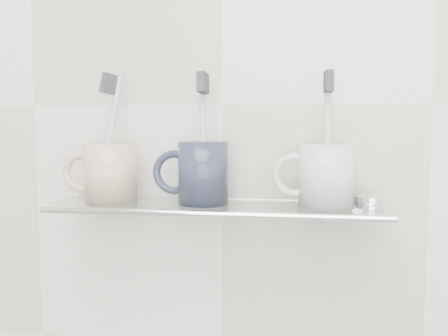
% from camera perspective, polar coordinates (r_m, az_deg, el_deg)
% --- Properties ---
extents(wall_back, '(2.50, 0.00, 2.50)m').
position_cam_1_polar(wall_back, '(0.80, -0.20, 7.23)').
color(wall_back, silver).
rests_on(wall_back, ground).
extents(shelf_glass, '(0.50, 0.12, 0.01)m').
position_cam_1_polar(shelf_glass, '(0.75, -0.89, -4.49)').
color(shelf_glass, silver).
rests_on(shelf_glass, wall_back).
extents(shelf_rail, '(0.50, 0.01, 0.01)m').
position_cam_1_polar(shelf_rail, '(0.70, -1.62, -5.30)').
color(shelf_rail, silver).
rests_on(shelf_rail, shelf_glass).
extents(bracket_left, '(0.02, 0.03, 0.02)m').
position_cam_1_polar(bracket_left, '(0.85, -14.47, -4.17)').
color(bracket_left, silver).
rests_on(bracket_left, wall_back).
extents(bracket_right, '(0.02, 0.03, 0.02)m').
position_cam_1_polar(bracket_right, '(0.79, 14.86, -4.91)').
color(bracket_right, silver).
rests_on(bracket_right, wall_back).
extents(mug_left, '(0.09, 0.09, 0.09)m').
position_cam_1_polar(mug_left, '(0.79, -12.81, -0.54)').
color(mug_left, beige).
rests_on(mug_left, shelf_glass).
extents(mug_left_handle, '(0.07, 0.01, 0.07)m').
position_cam_1_polar(mug_left_handle, '(0.81, -15.86, -0.48)').
color(mug_left_handle, beige).
rests_on(mug_left_handle, mug_left).
extents(toothbrush_left, '(0.04, 0.04, 0.19)m').
position_cam_1_polar(toothbrush_left, '(0.79, -12.90, 3.54)').
color(toothbrush_left, '#AEC1C9').
rests_on(toothbrush_left, mug_left).
extents(bristles_left, '(0.03, 0.03, 0.03)m').
position_cam_1_polar(bristles_left, '(0.79, -13.03, 9.36)').
color(bristles_left, '#32333A').
rests_on(bristles_left, toothbrush_left).
extents(mug_center, '(0.10, 0.10, 0.09)m').
position_cam_1_polar(mug_center, '(0.75, -2.40, -0.55)').
color(mug_center, '#1C2035').
rests_on(mug_center, shelf_glass).
extents(mug_center_handle, '(0.07, 0.01, 0.07)m').
position_cam_1_polar(mug_center_handle, '(0.76, -5.66, -0.50)').
color(mug_center_handle, '#1C2035').
rests_on(mug_center_handle, mug_center).
extents(toothbrush_center, '(0.02, 0.05, 0.19)m').
position_cam_1_polar(toothbrush_center, '(0.75, -2.42, 3.57)').
color(toothbrush_center, '#A3ACBD').
rests_on(toothbrush_center, mug_center).
extents(bristles_center, '(0.02, 0.03, 0.03)m').
position_cam_1_polar(bristles_center, '(0.75, -2.44, 9.71)').
color(bristles_center, '#32333A').
rests_on(bristles_center, toothbrush_center).
extents(mug_right, '(0.08, 0.08, 0.09)m').
position_cam_1_polar(mug_right, '(0.74, 11.67, -0.87)').
color(mug_right, silver).
rests_on(mug_right, shelf_glass).
extents(mug_right_handle, '(0.07, 0.01, 0.07)m').
position_cam_1_polar(mug_right_handle, '(0.74, 8.07, -0.82)').
color(mug_right_handle, silver).
rests_on(mug_right_handle, mug_right).
extents(toothbrush_right, '(0.01, 0.03, 0.19)m').
position_cam_1_polar(toothbrush_right, '(0.74, 11.75, 3.43)').
color(toothbrush_right, silver).
rests_on(toothbrush_right, mug_right).
extents(bristles_right, '(0.01, 0.03, 0.03)m').
position_cam_1_polar(bristles_right, '(0.74, 11.88, 9.66)').
color(bristles_right, '#32333A').
rests_on(bristles_right, toothbrush_right).
extents(chrome_cap, '(0.04, 0.04, 0.02)m').
position_cam_1_polar(chrome_cap, '(0.75, 16.33, -3.74)').
color(chrome_cap, silver).
rests_on(chrome_cap, shelf_glass).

